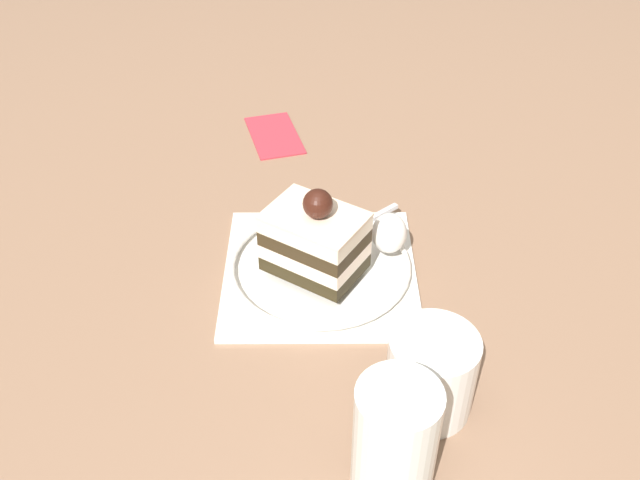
% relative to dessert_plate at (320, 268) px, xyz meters
% --- Properties ---
extents(ground_plane, '(2.40, 2.40, 0.00)m').
position_rel_dessert_plate_xyz_m(ground_plane, '(-0.01, -0.03, -0.01)').
color(ground_plane, '#8C6850').
extents(dessert_plate, '(0.24, 0.24, 0.02)m').
position_rel_dessert_plate_xyz_m(dessert_plate, '(0.00, 0.00, 0.00)').
color(dessert_plate, white).
rests_on(dessert_plate, ground_plane).
extents(cake_slice, '(0.12, 0.12, 0.10)m').
position_rel_dessert_plate_xyz_m(cake_slice, '(0.01, -0.01, 0.05)').
color(cake_slice, black).
rests_on(cake_slice, dessert_plate).
extents(whipped_cream_dollop, '(0.04, 0.04, 0.05)m').
position_rel_dessert_plate_xyz_m(whipped_cream_dollop, '(-0.00, 0.08, 0.03)').
color(whipped_cream_dollop, white).
rests_on(whipped_cream_dollop, dessert_plate).
extents(fork, '(0.06, 0.10, 0.00)m').
position_rel_dessert_plate_xyz_m(fork, '(-0.05, 0.05, 0.01)').
color(fork, silver).
rests_on(fork, dessert_plate).
extents(drink_glass_near, '(0.08, 0.08, 0.08)m').
position_rel_dessert_plate_xyz_m(drink_glass_near, '(0.19, 0.05, 0.03)').
color(drink_glass_near, white).
rests_on(drink_glass_near, ground_plane).
extents(drink_glass_far, '(0.06, 0.06, 0.11)m').
position_rel_dessert_plate_xyz_m(drink_glass_far, '(0.26, -0.00, 0.04)').
color(drink_glass_far, white).
rests_on(drink_glass_far, ground_plane).
extents(folded_napkin, '(0.12, 0.07, 0.00)m').
position_rel_dessert_plate_xyz_m(folded_napkin, '(-0.29, 0.00, -0.01)').
color(folded_napkin, '#B1303D').
rests_on(folded_napkin, ground_plane).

